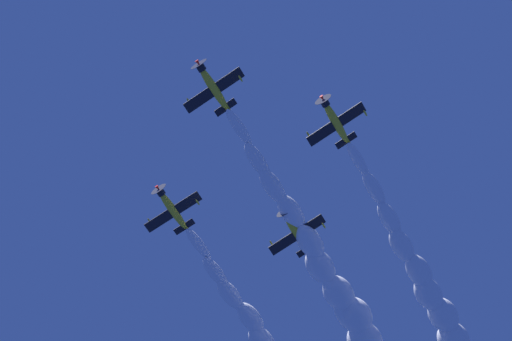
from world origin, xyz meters
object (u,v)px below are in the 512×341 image
Objects in this scene: airplane_lead at (213,86)px; airplane_slot_tail at (296,231)px; airplane_right_wingman at (172,209)px; airplane_left_wingman at (335,121)px.

airplane_lead reaches higher than airplane_slot_tail.
airplane_right_wingman is at bearing 175.82° from airplane_lead.
airplane_right_wingman is 1.00× the size of airplane_slot_tail.
airplane_right_wingman reaches higher than airplane_slot_tail.
airplane_left_wingman is 24.00m from airplane_right_wingman.
airplane_right_wingman is at bearing -143.37° from airplane_left_wingman.
airplane_lead is 15.67m from airplane_left_wingman.
airplane_lead is 0.98× the size of airplane_slot_tail.
airplane_lead is 0.98× the size of airplane_right_wingman.
airplane_right_wingman is at bearing -103.30° from airplane_slot_tail.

